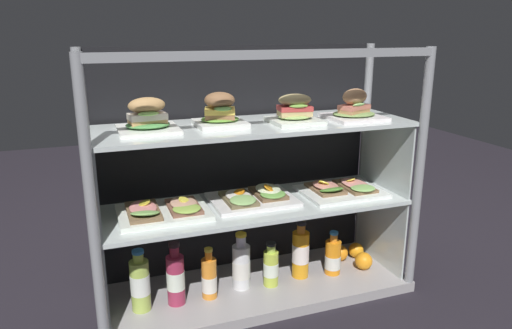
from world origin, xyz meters
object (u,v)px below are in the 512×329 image
object	(u,v)px
plated_roll_sandwich_far_right	(220,113)
juice_bottle_back_right	(271,267)
orange_fruit_near_left_post	(356,250)
juice_bottle_front_second	(176,278)
plated_roll_sandwich_far_left	(354,109)
juice_bottle_front_right_end	(241,266)
open_sandwich_tray_mid_right	(341,189)
orange_fruit_beside_bottles	(364,261)
juice_bottle_front_middle	(333,257)
plated_roll_sandwich_mid_left	(295,112)
juice_bottle_front_left_end	(209,279)
juice_bottle_tucked_behind	(301,253)
open_sandwich_tray_right_of_center	(254,197)
orange_fruit_rolled_forward	(340,253)
open_sandwich_tray_left_of_center	(163,210)
juice_bottle_back_center	(140,284)
plated_roll_sandwich_left_of_center	(148,119)

from	to	relation	value
plated_roll_sandwich_far_right	juice_bottle_back_right	distance (m)	0.66
orange_fruit_near_left_post	juice_bottle_front_second	bearing A→B (deg)	-173.64
plated_roll_sandwich_far_left	juice_bottle_front_right_end	world-z (taller)	plated_roll_sandwich_far_left
open_sandwich_tray_mid_right	orange_fruit_beside_bottles	xyz separation A→B (m)	(0.11, -0.03, -0.33)
plated_roll_sandwich_far_left	orange_fruit_beside_bottles	world-z (taller)	plated_roll_sandwich_far_left
juice_bottle_front_second	juice_bottle_back_right	size ratio (longest dim) A/B	1.34
juice_bottle_front_right_end	juice_bottle_front_middle	distance (m)	0.40
plated_roll_sandwich_mid_left	plated_roll_sandwich_far_left	distance (m)	0.25
plated_roll_sandwich_far_right	juice_bottle_front_left_end	bearing A→B (deg)	-150.78
juice_bottle_front_left_end	juice_bottle_tucked_behind	xyz separation A→B (m)	(0.40, 0.02, 0.03)
open_sandwich_tray_mid_right	juice_bottle_back_right	xyz separation A→B (m)	(-0.32, -0.02, -0.29)
open_sandwich_tray_right_of_center	open_sandwich_tray_mid_right	xyz separation A→B (m)	(0.37, -0.03, -0.00)
juice_bottle_tucked_behind	orange_fruit_rolled_forward	size ratio (longest dim) A/B	3.50
juice_bottle_front_right_end	open_sandwich_tray_left_of_center	bearing A→B (deg)	-179.96
juice_bottle_tucked_behind	orange_fruit_beside_bottles	bearing A→B (deg)	-7.26
plated_roll_sandwich_far_left	juice_bottle_front_middle	xyz separation A→B (m)	(-0.06, 0.01, -0.63)
open_sandwich_tray_mid_right	juice_bottle_front_middle	bearing A→B (deg)	-152.89
plated_roll_sandwich_mid_left	juice_bottle_front_middle	size ratio (longest dim) A/B	0.95
juice_bottle_front_right_end	juice_bottle_back_right	size ratio (longest dim) A/B	1.26
juice_bottle_front_middle	juice_bottle_tucked_behind	bearing A→B (deg)	171.39
juice_bottle_front_second	orange_fruit_rolled_forward	distance (m)	0.77
juice_bottle_front_left_end	open_sandwich_tray_left_of_center	bearing A→B (deg)	170.52
juice_bottle_back_center	orange_fruit_rolled_forward	xyz separation A→B (m)	(0.89, 0.09, -0.07)
juice_bottle_back_right	juice_bottle_front_middle	bearing A→B (deg)	-0.11
juice_bottle_back_center	open_sandwich_tray_right_of_center	bearing A→B (deg)	5.39
open_sandwich_tray_right_of_center	juice_bottle_back_center	distance (m)	0.53
plated_roll_sandwich_left_of_center	juice_bottle_front_second	world-z (taller)	plated_roll_sandwich_left_of_center
open_sandwich_tray_mid_right	juice_bottle_front_left_end	bearing A→B (deg)	-177.95
juice_bottle_front_right_end	juice_bottle_back_right	xyz separation A→B (m)	(0.12, -0.02, -0.02)
plated_roll_sandwich_left_of_center	open_sandwich_tray_left_of_center	size ratio (longest dim) A/B	0.63
plated_roll_sandwich_far_left	juice_bottle_front_left_end	xyz separation A→B (m)	(-0.60, 0.01, -0.63)
plated_roll_sandwich_left_of_center	juice_bottle_front_middle	bearing A→B (deg)	-2.60
juice_bottle_front_middle	orange_fruit_near_left_post	world-z (taller)	juice_bottle_front_middle
plated_roll_sandwich_far_right	orange_fruit_near_left_post	world-z (taller)	plated_roll_sandwich_far_right
plated_roll_sandwich_far_right	orange_fruit_rolled_forward	world-z (taller)	plated_roll_sandwich_far_right
open_sandwich_tray_left_of_center	juice_bottle_back_right	size ratio (longest dim) A/B	1.74
open_sandwich_tray_mid_right	plated_roll_sandwich_far_left	bearing A→B (deg)	-48.39
open_sandwich_tray_left_of_center	open_sandwich_tray_right_of_center	size ratio (longest dim) A/B	1.00
orange_fruit_beside_bottles	juice_bottle_front_middle	bearing A→B (deg)	174.05
juice_bottle_back_right	juice_bottle_tucked_behind	distance (m)	0.15
juice_bottle_tucked_behind	plated_roll_sandwich_far_right	bearing A→B (deg)	177.75
juice_bottle_back_center	juice_bottle_tucked_behind	world-z (taller)	juice_bottle_tucked_behind
juice_bottle_tucked_behind	juice_bottle_back_center	bearing A→B (deg)	-178.31
open_sandwich_tray_left_of_center	juice_bottle_front_middle	world-z (taller)	open_sandwich_tray_left_of_center
juice_bottle_front_middle	orange_fruit_beside_bottles	distance (m)	0.15
open_sandwich_tray_mid_right	juice_bottle_back_center	bearing A→B (deg)	-178.92
juice_bottle_back_right	juice_bottle_front_middle	xyz separation A→B (m)	(0.28, -0.00, -0.01)
plated_roll_sandwich_mid_left	juice_bottle_front_middle	xyz separation A→B (m)	(0.20, 0.01, -0.63)
open_sandwich_tray_left_of_center	orange_fruit_beside_bottles	xyz separation A→B (m)	(0.84, -0.04, -0.33)
open_sandwich_tray_mid_right	juice_bottle_front_second	distance (m)	0.75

